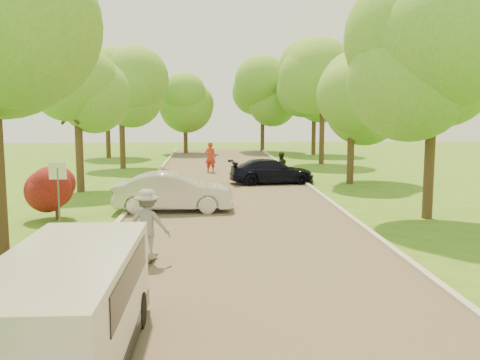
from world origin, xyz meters
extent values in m
plane|color=#3B6A19|center=(0.00, 0.00, 0.00)|extent=(100.00, 100.00, 0.00)
cube|color=#4C4438|center=(0.00, 8.00, 0.01)|extent=(8.00, 60.00, 0.01)
cube|color=#B2AD9E|center=(-4.05, 8.00, 0.06)|extent=(0.18, 60.00, 0.12)
cube|color=#B2AD9E|center=(4.05, 8.00, 0.06)|extent=(0.18, 60.00, 0.12)
cylinder|color=#59595E|center=(-5.80, 4.00, 1.00)|extent=(0.06, 0.06, 2.00)
cube|color=white|center=(-5.80, 4.00, 1.90)|extent=(0.55, 0.04, 0.55)
cylinder|color=#382619|center=(-6.30, 5.50, 0.35)|extent=(0.12, 0.12, 0.70)
sphere|color=#590F0F|center=(-6.30, 5.50, 1.10)|extent=(1.70, 1.70, 1.70)
sphere|color=#538D26|center=(-5.81, 1.00, 5.67)|extent=(3.45, 3.45, 3.45)
cylinder|color=#382619|center=(-7.00, 12.00, 1.57)|extent=(0.36, 0.36, 3.15)
sphere|color=#538D26|center=(-7.00, 12.00, 4.41)|extent=(4.20, 4.20, 4.20)
sphere|color=#538D26|center=(-6.37, 12.00, 5.04)|extent=(3.15, 3.15, 3.15)
cylinder|color=#382619|center=(-6.60, 22.00, 1.91)|extent=(0.36, 0.36, 3.83)
sphere|color=#538D26|center=(-6.60, 22.00, 5.27)|extent=(4.80, 4.80, 4.80)
sphere|color=#538D26|center=(-5.88, 22.00, 5.99)|extent=(3.60, 3.60, 3.60)
cylinder|color=#382619|center=(6.80, 5.00, 1.91)|extent=(0.36, 0.36, 3.83)
sphere|color=#538D26|center=(6.80, 5.00, 5.33)|extent=(5.00, 5.00, 5.00)
sphere|color=#538D26|center=(7.55, 5.00, 6.08)|extent=(3.75, 3.75, 3.75)
cylinder|color=#382619|center=(6.40, 14.00, 1.69)|extent=(0.36, 0.36, 3.38)
sphere|color=#538D26|center=(6.40, 14.00, 4.70)|extent=(4.40, 4.40, 4.40)
sphere|color=#538D26|center=(7.06, 14.00, 5.36)|extent=(3.30, 3.30, 3.30)
cylinder|color=#382619|center=(7.00, 24.00, 2.02)|extent=(0.36, 0.36, 4.05)
sphere|color=#538D26|center=(7.00, 24.00, 5.61)|extent=(5.20, 5.20, 5.20)
sphere|color=#538D26|center=(7.78, 24.00, 6.39)|extent=(3.90, 3.90, 3.90)
cylinder|color=#382619|center=(-9.00, 30.00, 1.80)|extent=(0.36, 0.36, 3.60)
sphere|color=#538D26|center=(-9.00, 30.00, 5.10)|extent=(5.00, 5.00, 5.00)
sphere|color=#538D26|center=(-8.25, 30.00, 5.85)|extent=(3.75, 3.75, 3.75)
cylinder|color=#382619|center=(8.00, 32.00, 1.91)|extent=(0.36, 0.36, 3.83)
sphere|color=#538D26|center=(8.00, 32.00, 5.33)|extent=(5.00, 5.00, 5.00)
sphere|color=#538D26|center=(8.75, 32.00, 6.08)|extent=(3.75, 3.75, 3.75)
cylinder|color=#382619|center=(-3.00, 34.00, 1.69)|extent=(0.36, 0.36, 3.38)
sphere|color=#538D26|center=(-3.00, 34.00, 4.81)|extent=(4.80, 4.80, 4.80)
sphere|color=#538D26|center=(-2.28, 34.00, 5.53)|extent=(3.60, 3.60, 3.60)
cylinder|color=#382619|center=(4.00, 36.00, 1.80)|extent=(0.36, 0.36, 3.60)
sphere|color=#538D26|center=(4.00, 36.00, 5.10)|extent=(5.00, 5.00, 5.00)
sphere|color=#538D26|center=(4.75, 36.00, 5.85)|extent=(3.75, 3.75, 3.75)
cube|color=silver|center=(-3.06, -5.65, 0.96)|extent=(1.87, 4.63, 1.59)
cube|color=black|center=(-3.06, -5.65, 0.29)|extent=(1.89, 4.73, 0.29)
cube|color=black|center=(-3.06, -5.41, 1.35)|extent=(1.89, 3.29, 0.53)
cylinder|color=black|center=(-3.87, -4.10, 0.32)|extent=(0.24, 0.64, 0.63)
cylinder|color=black|center=(-2.23, -4.12, 0.32)|extent=(0.24, 0.64, 0.63)
imported|color=silver|center=(-2.30, 6.87, 0.74)|extent=(4.51, 1.61, 1.48)
imported|color=black|center=(2.31, 14.25, 0.64)|extent=(4.60, 2.30, 1.28)
cube|color=black|center=(-2.50, -0.07, 0.11)|extent=(0.42, 0.94, 0.02)
cylinder|color=#BFCC4C|center=(-2.36, 0.23, 0.05)|extent=(0.04, 0.08, 0.07)
cylinder|color=#BFCC4C|center=(-2.52, 0.26, 0.05)|extent=(0.04, 0.08, 0.07)
cylinder|color=#BFCC4C|center=(-2.48, -0.40, 0.05)|extent=(0.04, 0.08, 0.07)
cylinder|color=#BFCC4C|center=(-2.64, -0.37, 0.05)|extent=(0.04, 0.08, 0.07)
imported|color=gray|center=(-2.50, -0.07, 1.00)|extent=(1.25, 0.86, 1.78)
imported|color=#B52C1B|center=(-0.86, 19.38, 0.93)|extent=(0.79, 0.64, 1.87)
imported|color=#2C321E|center=(2.85, 14.74, 0.81)|extent=(0.90, 0.76, 1.63)
camera|label=1|loc=(-0.95, -13.30, 3.86)|focal=40.00mm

